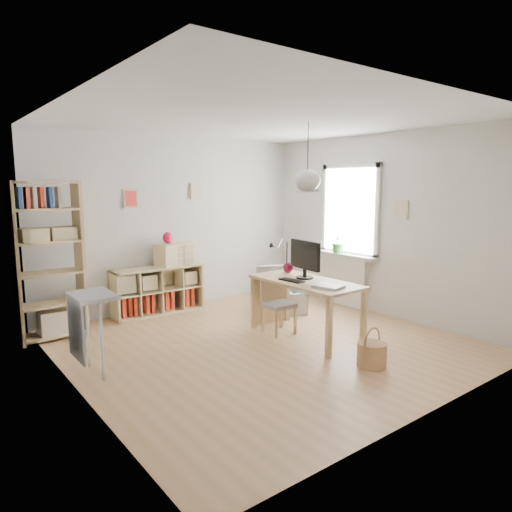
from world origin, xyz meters
TOP-DOWN VIEW (x-y plane):
  - ground at (0.00, 0.00)m, footprint 4.50×4.50m
  - room_shell at (0.55, -0.15)m, footprint 4.50×4.50m
  - window_unit at (2.23, 0.60)m, footprint 0.07×1.16m
  - radiator at (2.19, 0.60)m, footprint 0.10×0.80m
  - windowsill at (2.14, 0.60)m, footprint 0.22×1.20m
  - desk at (0.55, -0.15)m, footprint 0.70×1.50m
  - cube_shelf at (-0.47, 2.08)m, footprint 1.40×0.38m
  - tall_bookshelf at (-2.04, 1.80)m, footprint 0.80×0.38m
  - side_table at (-2.04, 0.35)m, footprint 0.40×0.55m
  - chair at (0.40, 0.24)m, footprint 0.38×0.38m
  - wicker_basket at (0.46, -1.29)m, footprint 0.32×0.32m
  - storage_chest at (1.09, 0.94)m, footprint 0.89×0.94m
  - monitor at (0.63, -0.05)m, footprint 0.23×0.57m
  - keyboard at (0.38, -0.07)m, footprint 0.15×0.36m
  - task_lamp at (0.62, 0.47)m, footprint 0.40×0.15m
  - yarn_ball at (0.71, 0.36)m, footprint 0.14×0.14m
  - paper_tray at (0.47, -0.62)m, footprint 0.34×0.39m
  - drawer_chest at (-0.17, 2.04)m, footprint 0.65×0.44m
  - red_vase at (-0.26, 2.04)m, footprint 0.15×0.15m
  - potted_plant at (2.12, 0.75)m, footprint 0.37×0.34m

SIDE VIEW (x-z plane):
  - ground at x=0.00m, z-range 0.00..0.00m
  - wicker_basket at x=0.46m, z-range -0.08..0.36m
  - storage_chest at x=1.09m, z-range -0.12..0.58m
  - cube_shelf at x=-0.47m, z-range -0.06..0.66m
  - radiator at x=2.19m, z-range 0.00..0.80m
  - chair at x=0.40m, z-range 0.05..0.79m
  - desk at x=0.55m, z-range 0.28..1.03m
  - side_table at x=-2.04m, z-range 0.24..1.09m
  - keyboard at x=0.38m, z-range 0.75..0.77m
  - paper_tray at x=0.47m, z-range 0.75..0.78m
  - yarn_ball at x=0.71m, z-range 0.75..0.89m
  - windowsill at x=2.14m, z-range 0.80..0.86m
  - drawer_chest at x=-0.17m, z-range 0.72..1.06m
  - monitor at x=0.63m, z-range 0.78..1.27m
  - potted_plant at x=2.12m, z-range 0.86..1.21m
  - task_lamp at x=0.62m, z-range 0.83..1.25m
  - tall_bookshelf at x=-2.04m, z-range 0.09..2.09m
  - red_vase at x=-0.26m, z-range 1.06..1.24m
  - window_unit at x=2.23m, z-range 0.82..2.28m
  - room_shell at x=0.55m, z-range -0.25..4.25m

